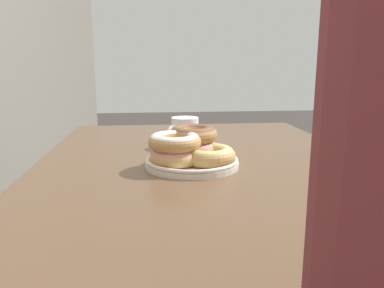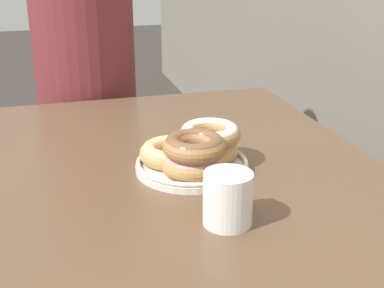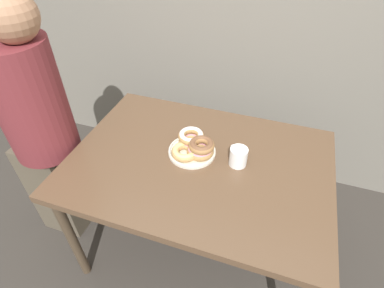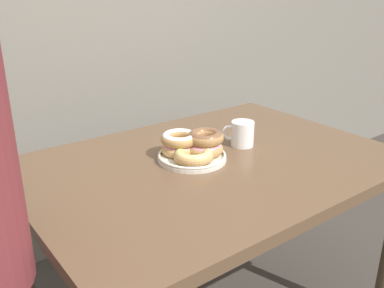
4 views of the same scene
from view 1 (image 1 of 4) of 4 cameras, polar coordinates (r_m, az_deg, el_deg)
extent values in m
cube|color=brown|center=(1.04, 2.07, -3.67)|extent=(1.29, 0.92, 0.04)
cylinder|color=#473828|center=(1.79, 12.17, -9.77)|extent=(0.05, 0.05, 0.71)
cylinder|color=#473828|center=(1.72, -14.44, -10.76)|extent=(0.05, 0.05, 0.71)
cylinder|color=silver|center=(0.98, 0.00, -3.04)|extent=(0.24, 0.24, 0.01)
torus|color=silver|center=(0.97, 0.00, -2.36)|extent=(0.24, 0.24, 0.01)
torus|color=#B2844C|center=(1.01, 0.25, -0.86)|extent=(0.19, 0.19, 0.04)
torus|color=pink|center=(1.01, 0.25, -0.47)|extent=(0.18, 0.18, 0.03)
torus|color=tan|center=(0.94, -2.63, -1.96)|extent=(0.15, 0.15, 0.04)
torus|color=pink|center=(0.94, -2.64, -1.56)|extent=(0.14, 0.14, 0.03)
torus|color=tan|center=(0.95, 2.56, -1.77)|extent=(0.18, 0.18, 0.04)
torus|color=#E0D17F|center=(0.95, 2.56, -1.35)|extent=(0.17, 0.17, 0.03)
torus|color=#9E7042|center=(1.01, 0.25, 1.39)|extent=(0.15, 0.15, 0.04)
torus|color=brown|center=(1.01, 0.25, 1.79)|extent=(0.14, 0.14, 0.03)
torus|color=#B2844C|center=(0.94, -2.66, 0.32)|extent=(0.16, 0.16, 0.04)
torus|color=white|center=(0.94, -2.67, 0.71)|extent=(0.15, 0.15, 0.03)
cylinder|color=white|center=(1.20, -1.07, 1.80)|extent=(0.09, 0.09, 0.10)
cylinder|color=#382114|center=(1.19, -1.08, 3.78)|extent=(0.07, 0.07, 0.00)
torus|color=white|center=(1.16, -2.78, 1.49)|extent=(0.05, 0.05, 0.06)
camera|label=2|loc=(2.00, 5.33, 17.95)|focal=50.00mm
camera|label=3|loc=(1.91, 39.97, 33.52)|focal=28.00mm
camera|label=4|loc=(1.26, 82.52, 17.33)|focal=40.00mm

